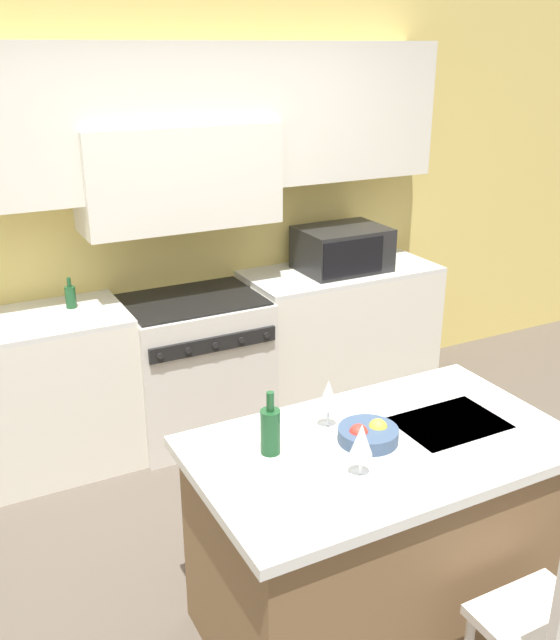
{
  "coord_description": "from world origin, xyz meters",
  "views": [
    {
      "loc": [
        -1.42,
        -2.29,
        2.37
      ],
      "look_at": [
        0.04,
        0.52,
        1.15
      ],
      "focal_mm": 40.0,
      "sensor_mm": 36.0,
      "label": 1
    }
  ],
  "objects_px": {
    "fruit_bowl": "(368,434)",
    "oil_bottle_on_counter": "(71,296)",
    "range_stove": "(195,367)",
    "wine_bottle": "(270,430)",
    "wine_glass_near": "(361,441)",
    "wine_glass_far": "(328,396)",
    "microwave": "(342,249)"
  },
  "relations": [
    {
      "from": "range_stove",
      "to": "wine_glass_far",
      "type": "distance_m",
      "value": 1.8
    },
    {
      "from": "wine_glass_near",
      "to": "wine_glass_far",
      "type": "relative_size",
      "value": 1.0
    },
    {
      "from": "fruit_bowl",
      "to": "oil_bottle_on_counter",
      "type": "distance_m",
      "value": 2.11
    },
    {
      "from": "wine_glass_near",
      "to": "oil_bottle_on_counter",
      "type": "relative_size",
      "value": 1.17
    },
    {
      "from": "wine_bottle",
      "to": "wine_glass_near",
      "type": "relative_size",
      "value": 1.22
    },
    {
      "from": "wine_glass_near",
      "to": "oil_bottle_on_counter",
      "type": "xyz_separation_m",
      "value": [
        -0.57,
        2.17,
        -0.03
      ]
    },
    {
      "from": "wine_bottle",
      "to": "oil_bottle_on_counter",
      "type": "xyz_separation_m",
      "value": [
        -0.35,
        1.87,
        0.02
      ]
    },
    {
      "from": "wine_bottle",
      "to": "wine_glass_far",
      "type": "xyz_separation_m",
      "value": [
        0.3,
        0.07,
        0.05
      ]
    },
    {
      "from": "wine_bottle",
      "to": "fruit_bowl",
      "type": "relative_size",
      "value": 1.07
    },
    {
      "from": "microwave",
      "to": "fruit_bowl",
      "type": "xyz_separation_m",
      "value": [
        -1.06,
        -1.9,
        -0.16
      ]
    },
    {
      "from": "microwave",
      "to": "wine_glass_near",
      "type": "height_order",
      "value": "microwave"
    },
    {
      "from": "range_stove",
      "to": "fruit_bowl",
      "type": "height_order",
      "value": "fruit_bowl"
    },
    {
      "from": "fruit_bowl",
      "to": "oil_bottle_on_counter",
      "type": "height_order",
      "value": "oil_bottle_on_counter"
    },
    {
      "from": "wine_bottle",
      "to": "oil_bottle_on_counter",
      "type": "relative_size",
      "value": 1.42
    },
    {
      "from": "wine_bottle",
      "to": "microwave",
      "type": "bearing_deg",
      "value": 51.11
    },
    {
      "from": "microwave",
      "to": "wine_bottle",
      "type": "distance_m",
      "value": 2.3
    },
    {
      "from": "wine_glass_near",
      "to": "fruit_bowl",
      "type": "bearing_deg",
      "value": 49.35
    },
    {
      "from": "microwave",
      "to": "wine_bottle",
      "type": "height_order",
      "value": "microwave"
    },
    {
      "from": "wine_glass_near",
      "to": "fruit_bowl",
      "type": "distance_m",
      "value": 0.27
    },
    {
      "from": "wine_bottle",
      "to": "wine_glass_far",
      "type": "relative_size",
      "value": 1.22
    },
    {
      "from": "wine_glass_far",
      "to": "wine_bottle",
      "type": "bearing_deg",
      "value": -167.29
    },
    {
      "from": "oil_bottle_on_counter",
      "to": "wine_glass_far",
      "type": "bearing_deg",
      "value": -70.18
    },
    {
      "from": "microwave",
      "to": "wine_glass_far",
      "type": "bearing_deg",
      "value": -123.64
    },
    {
      "from": "range_stove",
      "to": "fruit_bowl",
      "type": "distance_m",
      "value": 1.94
    },
    {
      "from": "wine_glass_near",
      "to": "wine_glass_far",
      "type": "height_order",
      "value": "same"
    },
    {
      "from": "wine_glass_near",
      "to": "oil_bottle_on_counter",
      "type": "bearing_deg",
      "value": 104.79
    },
    {
      "from": "microwave",
      "to": "oil_bottle_on_counter",
      "type": "distance_m",
      "value": 1.8
    },
    {
      "from": "wine_glass_far",
      "to": "fruit_bowl",
      "type": "bearing_deg",
      "value": -63.77
    },
    {
      "from": "range_stove",
      "to": "wine_glass_far",
      "type": "bearing_deg",
      "value": -91.86
    },
    {
      "from": "range_stove",
      "to": "wine_bottle",
      "type": "xyz_separation_m",
      "value": [
        -0.35,
        -1.77,
        0.54
      ]
    },
    {
      "from": "microwave",
      "to": "oil_bottle_on_counter",
      "type": "height_order",
      "value": "microwave"
    },
    {
      "from": "range_stove",
      "to": "wine_glass_near",
      "type": "xyz_separation_m",
      "value": [
        -0.13,
        -2.07,
        0.58
      ]
    }
  ]
}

